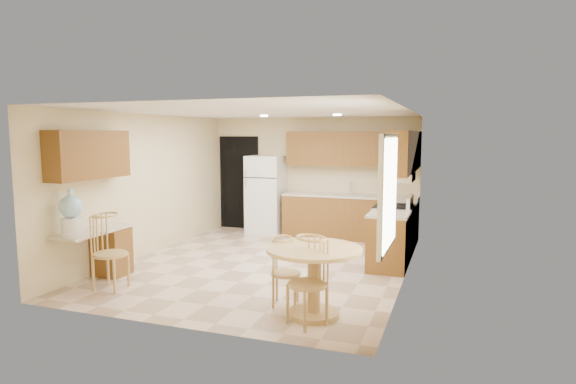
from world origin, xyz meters
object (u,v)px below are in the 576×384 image
(chair_table_a, at_px, (283,266))
(chair_table_b, at_px, (305,275))
(dining_table, at_px, (314,272))
(chair_desk, at_px, (105,246))
(refrigerator, at_px, (266,195))
(water_crock, at_px, (71,214))
(stove, at_px, (393,231))

(chair_table_a, bearing_deg, chair_table_b, 28.46)
(dining_table, xyz_separation_m, chair_desk, (-2.95, -0.05, 0.09))
(chair_table_a, xyz_separation_m, chair_table_b, (0.44, -0.53, 0.08))
(refrigerator, distance_m, chair_desk, 4.43)
(refrigerator, height_order, chair_table_b, refrigerator)
(chair_desk, distance_m, water_crock, 0.63)
(chair_desk, bearing_deg, refrigerator, 167.34)
(refrigerator, bearing_deg, dining_table, -61.52)
(refrigerator, relative_size, stove, 1.55)
(chair_desk, height_order, water_crock, water_crock)
(refrigerator, height_order, dining_table, refrigerator)
(chair_table_a, xyz_separation_m, water_crock, (-2.96, -0.32, 0.54))
(refrigerator, height_order, chair_table_a, refrigerator)
(refrigerator, relative_size, chair_table_b, 1.70)
(dining_table, bearing_deg, stove, 80.42)
(chair_table_a, bearing_deg, refrigerator, -166.72)
(refrigerator, height_order, water_crock, refrigerator)
(chair_table_b, bearing_deg, chair_table_a, -15.86)
(stove, distance_m, water_crock, 5.14)
(chair_desk, bearing_deg, water_crock, -82.02)
(dining_table, distance_m, chair_table_b, 0.37)
(stove, bearing_deg, water_crock, -140.24)
(chair_table_a, bearing_deg, stove, 150.46)
(stove, height_order, water_crock, water_crock)
(stove, xyz_separation_m, water_crock, (-3.92, -3.27, 0.59))
(water_crock, bearing_deg, dining_table, 2.60)
(refrigerator, xyz_separation_m, stove, (2.88, -1.22, -0.37))
(chair_table_b, bearing_deg, chair_desk, 28.32)
(chair_table_a, height_order, chair_table_b, chair_table_b)
(water_crock, bearing_deg, chair_desk, 12.84)
(dining_table, bearing_deg, chair_table_b, -90.00)
(chair_table_b, xyz_separation_m, chair_desk, (-2.95, 0.31, 0.03))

